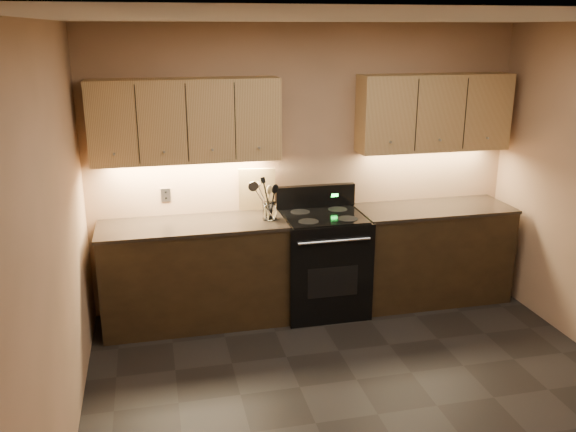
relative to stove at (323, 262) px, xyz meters
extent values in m
plane|color=black|center=(-0.08, -1.68, -0.48)|extent=(4.00, 4.00, 0.00)
plane|color=silver|center=(-0.08, -1.68, 2.12)|extent=(4.00, 4.00, 0.00)
cube|color=tan|center=(-0.08, 0.32, 0.82)|extent=(4.00, 0.04, 2.60)
cube|color=tan|center=(-2.08, -1.68, 0.82)|extent=(0.04, 4.00, 2.60)
cube|color=black|center=(-1.18, 0.02, -0.03)|extent=(1.60, 0.60, 0.90)
cube|color=#342A21|center=(-1.18, 0.02, 0.44)|extent=(1.62, 0.62, 0.03)
cube|color=black|center=(1.10, 0.02, -0.03)|extent=(1.44, 0.60, 0.90)
cube|color=#342A21|center=(1.10, 0.02, 0.44)|extent=(1.46, 0.62, 0.03)
cube|color=black|center=(0.00, -0.01, -0.02)|extent=(0.76, 0.65, 0.92)
cube|color=black|center=(0.00, -0.01, 0.45)|extent=(0.70, 0.60, 0.01)
cube|color=black|center=(0.00, 0.28, 0.55)|extent=(0.76, 0.07, 0.22)
cube|color=#19FF33|center=(0.18, 0.24, 0.56)|extent=(0.06, 0.00, 0.03)
cylinder|color=silver|center=(0.00, -0.35, 0.32)|extent=(0.65, 0.02, 0.02)
cube|color=black|center=(0.00, -0.33, -0.07)|extent=(0.46, 0.00, 0.28)
cylinder|color=black|center=(-0.18, -0.16, 0.45)|extent=(0.18, 0.18, 0.00)
cylinder|color=black|center=(0.18, -0.16, 0.45)|extent=(0.18, 0.18, 0.00)
cylinder|color=black|center=(-0.18, 0.14, 0.45)|extent=(0.18, 0.18, 0.00)
cylinder|color=black|center=(0.18, 0.14, 0.45)|extent=(0.18, 0.18, 0.00)
cube|color=tan|center=(-1.18, 0.17, 1.32)|extent=(1.60, 0.30, 0.70)
cube|color=tan|center=(1.10, 0.17, 1.32)|extent=(1.44, 0.30, 0.70)
cube|color=#B2B5BA|center=(-1.38, 0.31, 0.64)|extent=(0.08, 0.01, 0.12)
cylinder|color=white|center=(-0.50, -0.01, 0.53)|extent=(0.16, 0.16, 0.15)
cylinder|color=white|center=(-0.50, -0.01, 0.46)|extent=(0.12, 0.12, 0.02)
cube|color=tan|center=(-0.56, 0.27, 0.66)|extent=(0.34, 0.15, 0.42)
camera|label=1|loc=(-1.49, -5.06, 2.07)|focal=38.00mm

